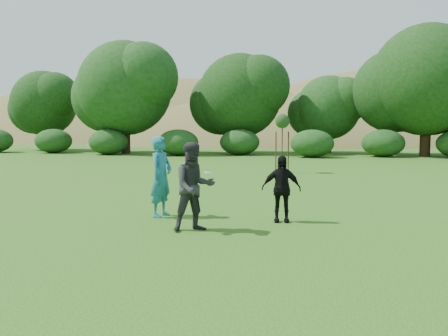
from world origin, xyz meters
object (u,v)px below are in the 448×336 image
object	(u,v)px
player_teal	(161,177)
player_black	(281,189)
player_grey	(194,187)
sapling	(282,123)

from	to	relation	value
player_teal	player_black	xyz separation A→B (m)	(3.04, -0.09, -0.22)
player_grey	player_black	size ratio (longest dim) A/B	1.22
player_grey	sapling	bearing A→B (deg)	55.77
player_teal	player_black	size ratio (longest dim) A/B	1.28
player_teal	sapling	bearing A→B (deg)	3.75
sapling	player_black	bearing A→B (deg)	-85.19
player_teal	player_grey	bearing A→B (deg)	-126.72
player_black	sapling	xyz separation A→B (m)	(-1.04, 12.31, 1.62)
player_teal	player_black	bearing A→B (deg)	-78.60
player_teal	player_grey	xyz separation A→B (m)	(1.26, -1.49, -0.04)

